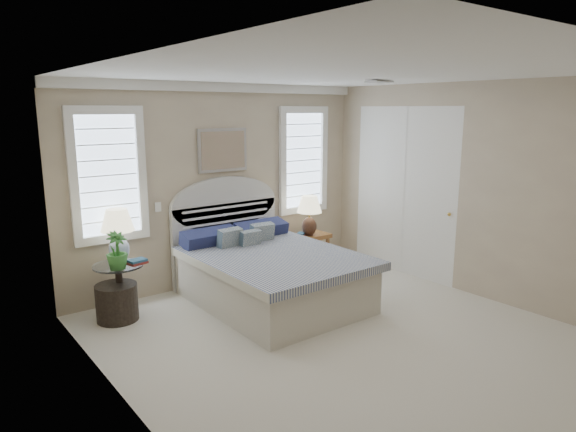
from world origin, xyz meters
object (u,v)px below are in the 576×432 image
at_px(floor_pot, 117,302).
at_px(bed, 267,271).
at_px(lamp_left, 118,229).
at_px(lamp_right, 309,211).
at_px(nightstand_right, 311,243).
at_px(side_table_left, 120,285).

bearing_deg(floor_pot, bed, -17.23).
bearing_deg(lamp_left, lamp_right, -1.65).
height_order(nightstand_right, floor_pot, nightstand_right).
xyz_separation_m(side_table_left, lamp_right, (2.88, 0.06, 0.51)).
distance_m(side_table_left, lamp_right, 2.92).
relative_size(bed, lamp_right, 3.83).
distance_m(bed, lamp_right, 1.48).
xyz_separation_m(floor_pot, lamp_left, (0.14, 0.20, 0.80)).
bearing_deg(nightstand_right, lamp_left, 179.15).
bearing_deg(lamp_right, floor_pot, -177.61).
bearing_deg(side_table_left, lamp_left, 62.83).
relative_size(nightstand_right, lamp_right, 0.89).
relative_size(lamp_left, lamp_right, 1.04).
bearing_deg(floor_pot, lamp_left, 56.25).
bearing_deg(floor_pot, side_table_left, 44.14).
xyz_separation_m(bed, lamp_left, (-1.58, 0.73, 0.62)).
xyz_separation_m(bed, nightstand_right, (1.30, 0.69, 0.00)).
relative_size(bed, lamp_left, 3.67).
bearing_deg(nightstand_right, floor_pot, -176.94).
height_order(side_table_left, nightstand_right, side_table_left).
height_order(side_table_left, lamp_left, lamp_left).
bearing_deg(nightstand_right, bed, -151.97).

